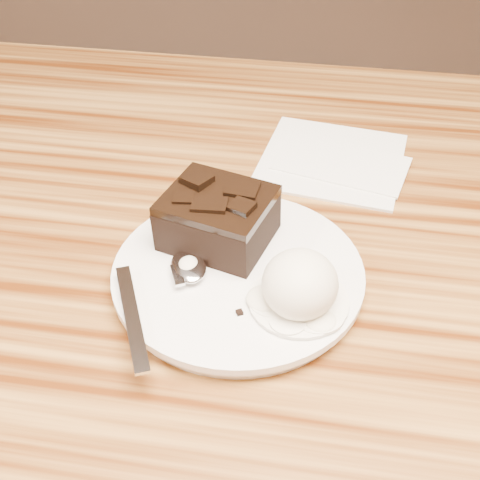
% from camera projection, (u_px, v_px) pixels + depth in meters
% --- Properties ---
extents(dining_table, '(1.20, 0.80, 0.75)m').
position_uv_depth(dining_table, '(267.00, 472.00, 0.79)').
color(dining_table, '#492008').
rests_on(dining_table, floor).
extents(plate, '(0.21, 0.21, 0.02)m').
position_uv_depth(plate, '(238.00, 276.00, 0.52)').
color(plate, white).
rests_on(plate, dining_table).
extents(brownie, '(0.10, 0.09, 0.04)m').
position_uv_depth(brownie, '(218.00, 221.00, 0.53)').
color(brownie, black).
rests_on(brownie, plate).
extents(ice_cream_scoop, '(0.06, 0.06, 0.05)m').
position_uv_depth(ice_cream_scoop, '(300.00, 284.00, 0.47)').
color(ice_cream_scoop, white).
rests_on(ice_cream_scoop, plate).
extents(melt_puddle, '(0.08, 0.08, 0.00)m').
position_uv_depth(melt_puddle, '(298.00, 301.00, 0.48)').
color(melt_puddle, white).
rests_on(melt_puddle, plate).
extents(spoon, '(0.10, 0.16, 0.01)m').
position_uv_depth(spoon, '(188.00, 268.00, 0.51)').
color(spoon, silver).
rests_on(spoon, plate).
extents(napkin, '(0.16, 0.16, 0.01)m').
position_uv_depth(napkin, '(332.00, 159.00, 0.66)').
color(napkin, white).
rests_on(napkin, dining_table).
extents(crumb_a, '(0.01, 0.01, 0.00)m').
position_uv_depth(crumb_a, '(279.00, 297.00, 0.48)').
color(crumb_a, black).
rests_on(crumb_a, plate).
extents(crumb_b, '(0.01, 0.01, 0.00)m').
position_uv_depth(crumb_b, '(239.00, 313.00, 0.47)').
color(crumb_b, black).
rests_on(crumb_b, plate).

